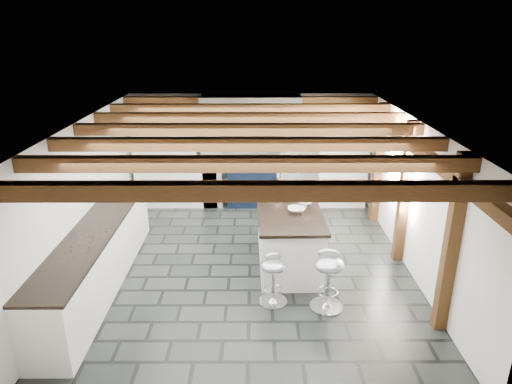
{
  "coord_description": "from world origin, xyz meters",
  "views": [
    {
      "loc": [
        0.08,
        -6.47,
        3.62
      ],
      "look_at": [
        0.1,
        0.4,
        1.1
      ],
      "focal_mm": 32.0,
      "sensor_mm": 36.0,
      "label": 1
    }
  ],
  "objects_px": {
    "bar_stool_near": "(328,273)",
    "range_cooker": "(251,183)",
    "kitchen_island": "(288,236)",
    "bar_stool_far": "(273,273)"
  },
  "relations": [
    {
      "from": "bar_stool_near",
      "to": "range_cooker",
      "type": "bearing_deg",
      "value": 113.89
    },
    {
      "from": "range_cooker",
      "to": "kitchen_island",
      "type": "relative_size",
      "value": 0.52
    },
    {
      "from": "range_cooker",
      "to": "kitchen_island",
      "type": "xyz_separation_m",
      "value": [
        0.61,
        -2.59,
        0.01
      ]
    },
    {
      "from": "range_cooker",
      "to": "kitchen_island",
      "type": "height_order",
      "value": "kitchen_island"
    },
    {
      "from": "range_cooker",
      "to": "bar_stool_near",
      "type": "xyz_separation_m",
      "value": [
        1.06,
        -3.84,
        0.06
      ]
    },
    {
      "from": "kitchen_island",
      "to": "bar_stool_far",
      "type": "xyz_separation_m",
      "value": [
        -0.29,
        -1.13,
        -0.02
      ]
    },
    {
      "from": "bar_stool_near",
      "to": "bar_stool_far",
      "type": "relative_size",
      "value": 1.15
    },
    {
      "from": "kitchen_island",
      "to": "bar_stool_near",
      "type": "xyz_separation_m",
      "value": [
        0.44,
        -1.25,
        0.05
      ]
    },
    {
      "from": "range_cooker",
      "to": "bar_stool_far",
      "type": "distance_m",
      "value": 3.74
    },
    {
      "from": "kitchen_island",
      "to": "range_cooker",
      "type": "bearing_deg",
      "value": 102.2
    }
  ]
}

